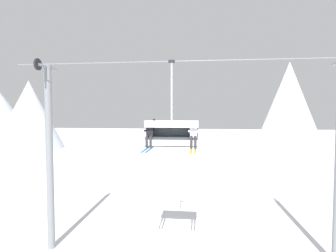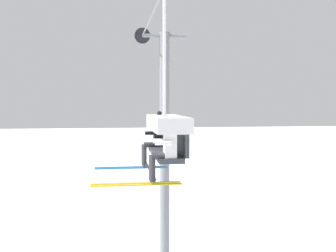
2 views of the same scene
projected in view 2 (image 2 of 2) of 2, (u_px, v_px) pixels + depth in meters
The scene contains 4 objects.
lift_tower_near at pixel (164, 156), 15.37m from camera, with size 0.36×1.88×9.60m.
chairlift_chair at pixel (168, 128), 8.90m from camera, with size 2.40×0.74×3.85m.
skier_black at pixel (153, 139), 9.86m from camera, with size 0.48×1.70×1.34m.
skier_white at pixel (163, 149), 7.91m from camera, with size 0.46×1.70×1.23m.
Camera 2 is at (8.55, -1.90, 7.01)m, focal length 45.00 mm.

